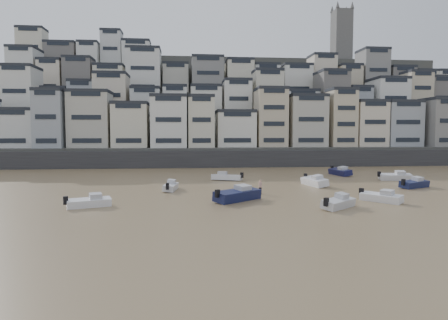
{
  "coord_description": "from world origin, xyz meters",
  "views": [
    {
      "loc": [
        -0.08,
        -18.63,
        7.46
      ],
      "look_at": [
        4.63,
        30.0,
        4.0
      ],
      "focal_mm": 32.0,
      "sensor_mm": 36.0,
      "label": 1
    }
  ],
  "objects": [
    {
      "name": "ground",
      "position": [
        0.0,
        0.0,
        0.0
      ],
      "size": [
        400.0,
        400.0,
        0.0
      ],
      "primitive_type": "plane",
      "color": "#91754E",
      "rests_on": "ground"
    },
    {
      "name": "harbor_wall",
      "position": [
        10.0,
        65.0,
        1.75
      ],
      "size": [
        140.0,
        3.0,
        3.5
      ],
      "primitive_type": "cube",
      "color": "#38383A",
      "rests_on": "ground"
    },
    {
      "name": "hillside",
      "position": [
        14.73,
        104.84,
        13.01
      ],
      "size": [
        141.04,
        66.0,
        50.0
      ],
      "color": "#4C4C47",
      "rests_on": "ground"
    },
    {
      "name": "boat_a",
      "position": [
        14.79,
        18.71,
        0.66
      ],
      "size": [
        4.76,
        4.33,
        1.33
      ],
      "primitive_type": null,
      "rotation": [
        0.0,
        0.0,
        0.69
      ],
      "color": "silver",
      "rests_on": "ground"
    },
    {
      "name": "boat_b",
      "position": [
        20.66,
        21.65,
        0.64
      ],
      "size": [
        4.16,
        4.65,
        1.29
      ],
      "primitive_type": null,
      "rotation": [
        0.0,
        0.0,
        -0.89
      ],
      "color": "silver",
      "rests_on": "ground"
    },
    {
      "name": "boat_c",
      "position": [
        5.5,
        23.81,
        0.87
      ],
      "size": [
        6.24,
        5.61,
        1.73
      ],
      "primitive_type": null,
      "rotation": [
        0.0,
        0.0,
        0.68
      ],
      "color": "#151B42",
      "rests_on": "ground"
    },
    {
      "name": "boat_d",
      "position": [
        30.33,
        31.55,
        0.71
      ],
      "size": [
        5.41,
        3.88,
        1.42
      ],
      "primitive_type": null,
      "rotation": [
        0.0,
        0.0,
        0.47
      ],
      "color": "#151C43",
      "rests_on": "ground"
    },
    {
      "name": "boat_e",
      "position": [
        17.64,
        34.68,
        0.76
      ],
      "size": [
        2.79,
        5.82,
        1.52
      ],
      "primitive_type": null,
      "rotation": [
        0.0,
        0.0,
        -1.39
      ],
      "color": "silver",
      "rests_on": "ground"
    },
    {
      "name": "boat_f",
      "position": [
        -1.98,
        32.31,
        0.63
      ],
      "size": [
        2.16,
        4.79,
        1.26
      ],
      "primitive_type": null,
      "rotation": [
        0.0,
        0.0,
        1.43
      ],
      "color": "silver",
      "rests_on": "ground"
    },
    {
      "name": "boat_g",
      "position": [
        32.09,
        39.56,
        0.71
      ],
      "size": [
        5.44,
        2.52,
        1.43
      ],
      "primitive_type": null,
      "rotation": [
        0.0,
        0.0,
        -0.16
      ],
      "color": "silver",
      "rests_on": "ground"
    },
    {
      "name": "boat_h",
      "position": [
        6.22,
        42.07,
        0.69
      ],
      "size": [
        5.34,
        3.43,
        1.39
      ],
      "primitive_type": null,
      "rotation": [
        0.0,
        0.0,
        2.76
      ],
      "color": "silver",
      "rests_on": "ground"
    },
    {
      "name": "boat_i",
      "position": [
        26.41,
        47.41,
        0.77
      ],
      "size": [
        2.74,
        5.86,
        1.54
      ],
      "primitive_type": null,
      "rotation": [
        0.0,
        0.0,
        -1.41
      ],
      "color": "#141640",
      "rests_on": "ground"
    },
    {
      "name": "boat_j",
      "position": [
        -9.63,
        21.59,
        0.63
      ],
      "size": [
        4.82,
        3.0,
        1.25
      ],
      "primitive_type": null,
      "rotation": [
        0.0,
        0.0,
        0.35
      ],
      "color": "white",
      "rests_on": "ground"
    },
    {
      "name": "person_pink",
      "position": [
        8.82,
        28.14,
        0.87
      ],
      "size": [
        0.44,
        0.44,
        1.74
      ],
      "primitive_type": null,
      "color": "tan",
      "rests_on": "ground"
    }
  ]
}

